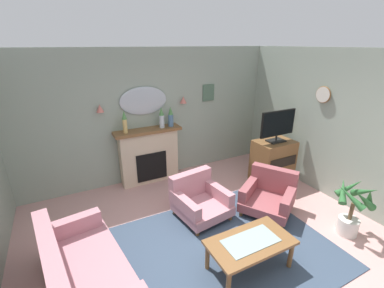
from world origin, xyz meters
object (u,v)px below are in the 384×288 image
armchair_by_coffee_table (199,199)px  potted_plant_tall_palm (353,208)px  coffee_table (250,244)px  framed_picture (208,93)px  fireplace (149,156)px  floral_couch (79,271)px  wall_clock (323,95)px  wall_mirror (144,101)px  mantel_vase_centre (171,117)px  mantel_vase_left (162,118)px  wall_sconce_right (183,100)px  mantel_vase_right (125,121)px  wall_sconce_left (100,108)px  armchair_beside_couch (269,194)px  tv_cabinet (273,161)px  tv_flatscreen (278,125)px

armchair_by_coffee_table → potted_plant_tall_palm: bearing=-39.5°
coffee_table → framed_picture: bearing=69.4°
fireplace → framed_picture: bearing=5.8°
floral_couch → wall_clock: bearing=6.6°
fireplace → armchair_by_coffee_table: bearing=-77.4°
wall_mirror → coffee_table: (0.37, -3.01, -1.33)m
mantel_vase_centre → wall_mirror: bearing=161.2°
mantel_vase_left → wall_sconce_right: wall_sconce_right is taller
mantel_vase_left → armchair_by_coffee_table: (0.04, -1.51, -1.06)m
mantel_vase_right → framed_picture: framed_picture is taller
framed_picture → floral_couch: framed_picture is taller
wall_sconce_left → potted_plant_tall_palm: wall_sconce_left is taller
armchair_by_coffee_table → mantel_vase_right: bearing=117.8°
fireplace → potted_plant_tall_palm: 3.73m
coffee_table → armchair_by_coffee_table: size_ratio=1.20×
wall_mirror → potted_plant_tall_palm: bearing=-55.8°
fireplace → armchair_by_coffee_table: size_ratio=1.48×
fireplace → armchair_beside_couch: bearing=-52.5°
wall_mirror → fireplace: bearing=-90.0°
wall_sconce_left → framed_picture: (2.35, 0.06, 0.09)m
mantel_vase_centre → fireplace: bearing=176.8°
wall_sconce_right → tv_cabinet: size_ratio=0.16×
wall_sconce_left → tv_cabinet: bearing=-22.1°
mantel_vase_right → mantel_vase_left: (0.75, 0.00, -0.03)m
wall_clock → tv_flatscreen: 0.97m
wall_sconce_right → wall_clock: size_ratio=0.45×
wall_mirror → floral_couch: (-1.61, -2.38, -1.39)m
wall_clock → potted_plant_tall_palm: bearing=-116.8°
mantel_vase_centre → wall_sconce_left: bearing=174.9°
armchair_beside_couch → wall_sconce_right: bearing=107.8°
mantel_vase_centre → floral_couch: mantel_vase_centre is taller
mantel_vase_left → tv_cabinet: bearing=-30.0°
mantel_vase_left → armchair_beside_couch: 2.53m
fireplace → tv_flatscreen: bearing=-27.7°
wall_sconce_right → armchair_beside_couch: size_ratio=0.13×
framed_picture → mantel_vase_right: bearing=-174.7°
mantel_vase_left → tv_flatscreen: 2.34m
wall_sconce_right → potted_plant_tall_palm: wall_sconce_right is taller
coffee_table → potted_plant_tall_palm: potted_plant_tall_palm is taller
mantel_vase_left → armchair_by_coffee_table: bearing=-88.3°
fireplace → mantel_vase_right: mantel_vase_right is taller
coffee_table → wall_sconce_left: bearing=112.4°
floral_couch → potted_plant_tall_palm: potted_plant_tall_palm is taller
armchair_by_coffee_table → potted_plant_tall_palm: (1.82, -1.50, 0.16)m
mantel_vase_centre → wall_mirror: (-0.50, 0.17, 0.35)m
mantel_vase_left → armchair_beside_couch: mantel_vase_left is taller
armchair_by_coffee_table → fireplace: bearing=102.6°
tv_cabinet → potted_plant_tall_palm: (-0.15, -1.84, 0.02)m
wall_clock → armchair_beside_couch: wall_clock is taller
coffee_table → armchair_by_coffee_table: bearing=91.0°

